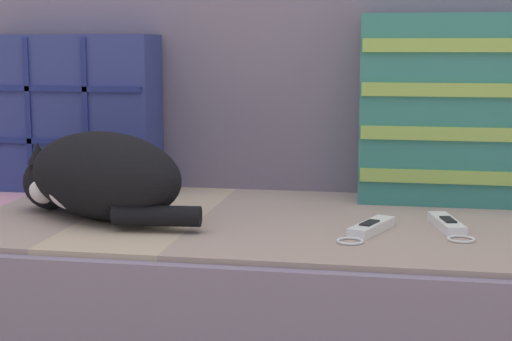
# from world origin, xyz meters

# --- Properties ---
(couch) EXTENTS (1.94, 0.80, 0.37)m
(couch) POSITION_xyz_m (-0.00, 0.15, 0.18)
(couch) COLOR brown
(couch) RESTS_ON ground_plane
(sofa_backrest) EXTENTS (1.90, 0.14, 0.55)m
(sofa_backrest) POSITION_xyz_m (0.00, 0.48, 0.65)
(sofa_backrest) COLOR slate
(sofa_backrest) RESTS_ON couch
(throw_pillow_quilted) EXTENTS (0.42, 0.14, 0.37)m
(throw_pillow_quilted) POSITION_xyz_m (-0.39, 0.33, 0.55)
(throw_pillow_quilted) COLOR navy
(throw_pillow_quilted) RESTS_ON couch
(throw_pillow_striped) EXTENTS (0.39, 0.14, 0.41)m
(throw_pillow_striped) POSITION_xyz_m (0.50, 0.33, 0.57)
(throw_pillow_striped) COLOR #337A70
(throw_pillow_striped) RESTS_ON couch
(sleeping_cat) EXTENTS (0.42, 0.32, 0.18)m
(sleeping_cat) POSITION_xyz_m (-0.20, 0.04, 0.45)
(sleeping_cat) COLOR black
(sleeping_cat) RESTS_ON couch
(game_remote_near) EXTENTS (0.08, 0.20, 0.02)m
(game_remote_near) POSITION_xyz_m (0.48, 0.06, 0.38)
(game_remote_near) COLOR white
(game_remote_near) RESTS_ON couch
(game_remote_far) EXTENTS (0.11, 0.19, 0.02)m
(game_remote_far) POSITION_xyz_m (0.34, 0.01, 0.38)
(game_remote_far) COLOR white
(game_remote_far) RESTS_ON couch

